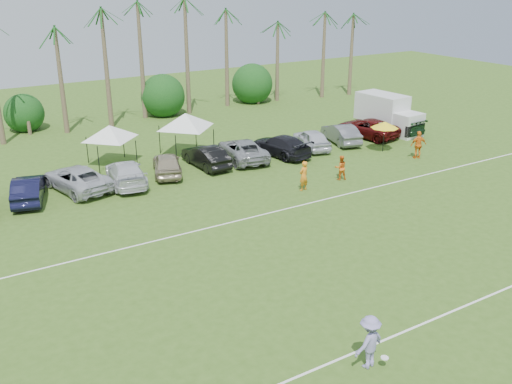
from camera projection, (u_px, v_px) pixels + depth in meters
ground at (442, 363)px, 19.42m from camera, size 120.00×120.00×0.00m
field_lines at (304, 267)px, 25.79m from camera, size 80.00×12.10×0.01m
palm_tree_4 at (43, 39)px, 45.04m from camera, size 2.40×2.40×8.90m
palm_tree_5 at (92, 26)px, 46.66m from camera, size 2.40×2.40×9.90m
palm_tree_6 at (138, 13)px, 48.30m from camera, size 2.40×2.40×10.90m
palm_tree_7 at (181, 1)px, 49.93m from camera, size 2.40×2.40×11.90m
palm_tree_8 at (231, 29)px, 53.29m from camera, size 2.40×2.40×8.90m
palm_tree_9 at (276, 17)px, 55.40m from camera, size 2.40×2.40×9.90m
palm_tree_10 at (317, 6)px, 57.52m from camera, size 2.40×2.40×10.90m
bush_tree_1 at (25, 111)px, 46.91m from camera, size 4.00×4.00×4.00m
bush_tree_2 at (161, 95)px, 52.74m from camera, size 4.00×4.00×4.00m
bush_tree_3 at (253, 85)px, 57.59m from camera, size 4.00×4.00×4.00m
sideline_player_a at (304, 176)px, 34.50m from camera, size 0.76×0.58×1.86m
sideline_player_b at (341, 168)px, 36.35m from camera, size 0.94×0.84×1.61m
sideline_player_c at (418, 145)px, 40.43m from camera, size 1.26×0.85×2.00m
box_truck at (388, 112)px, 47.23m from camera, size 2.68×5.99×3.00m
canopy_tent_left at (109, 125)px, 38.39m from camera, size 4.04×4.04×3.28m
canopy_tent_right at (185, 113)px, 40.31m from camera, size 4.50×4.50×3.65m
market_umbrella at (385, 125)px, 41.61m from camera, size 2.03×2.03×2.26m
frisbee_player at (369, 342)px, 18.95m from camera, size 1.35×0.96×1.94m
parked_car_1 at (28, 189)px, 32.94m from camera, size 2.69×4.75×1.48m
parked_car_2 at (77, 178)px, 34.61m from camera, size 3.61×5.75×1.48m
parked_car_3 at (126, 173)px, 35.58m from camera, size 2.91×5.39×1.48m
parked_car_4 at (167, 164)px, 37.28m from camera, size 3.08×4.68×1.48m
parked_car_5 at (206, 156)px, 38.77m from camera, size 1.75×4.56×1.48m
parked_car_6 at (243, 150)px, 40.22m from camera, size 3.35×5.68×1.48m
parked_car_7 at (281, 145)px, 41.21m from camera, size 2.75×5.34×1.48m
parked_car_8 at (311, 139)px, 42.79m from camera, size 2.76×4.65×1.48m
parked_car_9 at (341, 133)px, 44.26m from camera, size 2.64×4.75×1.48m
parked_car_10 at (367, 128)px, 45.89m from camera, size 3.49×5.72×1.48m
parked_car_11 at (396, 124)px, 47.09m from camera, size 2.36×5.21×1.48m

